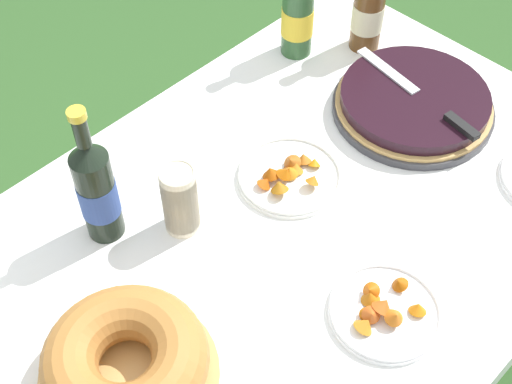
# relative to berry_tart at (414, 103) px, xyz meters

# --- Properties ---
(garden_table) EXTENTS (1.67, 0.97, 0.73)m
(garden_table) POSITION_rel_berry_tart_xyz_m (-0.55, -0.02, -0.10)
(garden_table) COLOR brown
(garden_table) RESTS_ON ground_plane
(tablecloth) EXTENTS (1.68, 0.98, 0.10)m
(tablecloth) POSITION_rel_berry_tart_xyz_m (-0.55, -0.02, -0.04)
(tablecloth) COLOR white
(tablecloth) RESTS_ON garden_table
(berry_tart) EXTENTS (0.38, 0.38, 0.06)m
(berry_tart) POSITION_rel_berry_tart_xyz_m (0.00, 0.00, 0.00)
(berry_tart) COLOR #38383D
(berry_tart) RESTS_ON tablecloth
(serving_knife) EXTENTS (0.08, 0.37, 0.01)m
(serving_knife) POSITION_rel_berry_tart_xyz_m (-0.00, -0.03, 0.04)
(serving_knife) COLOR silver
(serving_knife) RESTS_ON berry_tart
(bundt_cake) EXTENTS (0.32, 0.32, 0.10)m
(bundt_cake) POSITION_rel_berry_tart_xyz_m (-0.89, -0.05, 0.02)
(bundt_cake) COLOR tan
(bundt_cake) RESTS_ON tablecloth
(cup_stack) EXTENTS (0.07, 0.07, 0.16)m
(cup_stack) POSITION_rel_berry_tart_xyz_m (-0.60, 0.13, 0.05)
(cup_stack) COLOR beige
(cup_stack) RESTS_ON tablecloth
(cider_bottle_green) EXTENTS (0.08, 0.08, 0.31)m
(cider_bottle_green) POSITION_rel_berry_tart_xyz_m (-0.03, 0.35, 0.09)
(cider_bottle_green) COLOR #2D562D
(cider_bottle_green) RESTS_ON tablecloth
(cider_bottle_amber) EXTENTS (0.08, 0.08, 0.30)m
(cider_bottle_amber) POSITION_rel_berry_tart_xyz_m (0.11, 0.24, 0.08)
(cider_bottle_amber) COLOR brown
(cider_bottle_amber) RESTS_ON tablecloth
(juice_bottle_red) EXTENTS (0.08, 0.08, 0.33)m
(juice_bottle_red) POSITION_rel_berry_tart_xyz_m (-0.72, 0.23, 0.10)
(juice_bottle_red) COLOR black
(juice_bottle_red) RESTS_ON tablecloth
(snack_plate_near) EXTENTS (0.21, 0.21, 0.06)m
(snack_plate_near) POSITION_rel_berry_tart_xyz_m (-0.48, -0.29, -0.01)
(snack_plate_near) COLOR white
(snack_plate_near) RESTS_ON tablecloth
(snack_plate_right) EXTENTS (0.23, 0.23, 0.05)m
(snack_plate_right) POSITION_rel_berry_tart_xyz_m (-0.36, 0.06, -0.02)
(snack_plate_right) COLOR white
(snack_plate_right) RESTS_ON tablecloth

